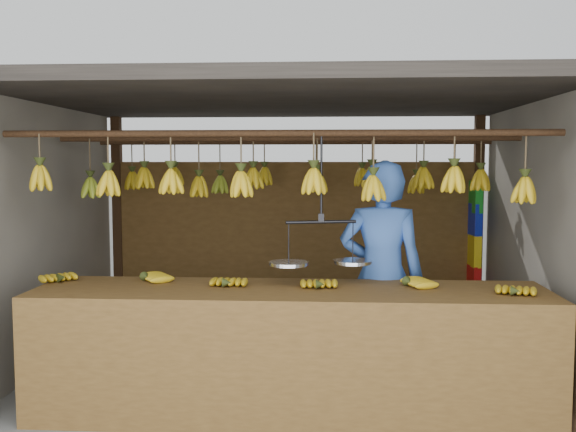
{
  "coord_description": "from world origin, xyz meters",
  "views": [
    {
      "loc": [
        0.36,
        -5.58,
        1.79
      ],
      "look_at": [
        0.0,
        0.3,
        1.3
      ],
      "focal_mm": 40.0,
      "sensor_mm": 36.0,
      "label": 1
    }
  ],
  "objects": [
    {
      "name": "ground",
      "position": [
        0.0,
        0.0,
        0.0
      ],
      "size": [
        80.0,
        80.0,
        0.0
      ],
      "primitive_type": "plane",
      "color": "#5B5B57"
    },
    {
      "name": "stall",
      "position": [
        0.0,
        0.33,
        1.97
      ],
      "size": [
        4.3,
        3.3,
        2.4
      ],
      "color": "black",
      "rests_on": "ground"
    },
    {
      "name": "counter",
      "position": [
        0.1,
        -1.23,
        0.71
      ],
      "size": [
        3.67,
        0.83,
        0.96
      ],
      "color": "brown",
      "rests_on": "ground"
    },
    {
      "name": "hanging_bananas",
      "position": [
        -0.01,
        0.01,
        1.63
      ],
      "size": [
        3.63,
        2.24,
        0.39
      ],
      "color": "#BD9614",
      "rests_on": "ground"
    },
    {
      "name": "balance_scale",
      "position": [
        0.32,
        -1.0,
        1.12
      ],
      "size": [
        0.74,
        0.39,
        0.94
      ],
      "color": "black",
      "rests_on": "ground"
    },
    {
      "name": "vendor",
      "position": [
        0.79,
        -0.6,
        0.9
      ],
      "size": [
        0.7,
        0.5,
        1.81
      ],
      "primitive_type": "imported",
      "rotation": [
        0.0,
        0.0,
        3.04
      ],
      "color": "#3359A5",
      "rests_on": "ground"
    },
    {
      "name": "bag_bundles",
      "position": [
        1.94,
        1.35,
        1.0
      ],
      "size": [
        0.08,
        0.26,
        1.25
      ],
      "color": "#199926",
      "rests_on": "ground"
    }
  ]
}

